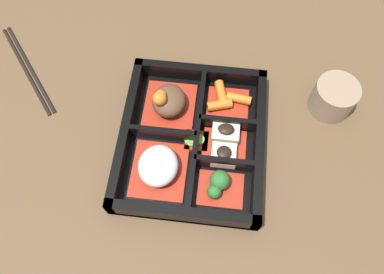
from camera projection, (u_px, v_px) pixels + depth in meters
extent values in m
plane|color=brown|center=(192.00, 143.00, 0.62)|extent=(3.00, 3.00, 0.00)
cube|color=black|center=(192.00, 142.00, 0.62)|extent=(0.27, 0.23, 0.01)
cube|color=black|center=(258.00, 145.00, 0.60)|extent=(0.27, 0.01, 0.04)
cube|color=black|center=(127.00, 131.00, 0.61)|extent=(0.27, 0.01, 0.04)
cube|color=black|center=(182.00, 215.00, 0.55)|extent=(0.01, 0.23, 0.04)
cube|color=black|center=(200.00, 74.00, 0.66)|extent=(0.01, 0.23, 0.04)
cube|color=black|center=(197.00, 139.00, 0.61)|extent=(0.24, 0.01, 0.04)
cube|color=black|center=(223.00, 164.00, 0.59)|extent=(0.01, 0.09, 0.04)
cube|color=black|center=(227.00, 125.00, 0.62)|extent=(0.01, 0.09, 0.04)
cube|color=black|center=(164.00, 135.00, 0.61)|extent=(0.01, 0.11, 0.04)
cube|color=#B22D19|center=(159.00, 171.00, 0.59)|extent=(0.10, 0.09, 0.01)
ellipsoid|color=silver|center=(158.00, 166.00, 0.57)|extent=(0.07, 0.06, 0.04)
cube|color=#B22D19|center=(170.00, 107.00, 0.64)|extent=(0.10, 0.09, 0.01)
ellipsoid|color=brown|center=(169.00, 101.00, 0.62)|extent=(0.06, 0.06, 0.04)
sphere|color=orange|center=(161.00, 96.00, 0.60)|extent=(0.02, 0.02, 0.02)
sphere|color=orange|center=(160.00, 99.00, 0.60)|extent=(0.02, 0.02, 0.02)
cube|color=#B22D19|center=(220.00, 189.00, 0.58)|extent=(0.06, 0.07, 0.01)
sphere|color=#2D6B2D|center=(214.00, 192.00, 0.56)|extent=(0.02, 0.02, 0.02)
sphere|color=#2D6B2D|center=(220.00, 180.00, 0.57)|extent=(0.03, 0.03, 0.03)
sphere|color=#2D6B2D|center=(220.00, 180.00, 0.56)|extent=(0.03, 0.03, 0.03)
cube|color=#B22D19|center=(224.00, 146.00, 0.61)|extent=(0.05, 0.07, 0.01)
cube|color=beige|center=(224.00, 155.00, 0.59)|extent=(0.04, 0.04, 0.02)
ellipsoid|color=black|center=(224.00, 152.00, 0.58)|extent=(0.02, 0.02, 0.01)
cube|color=beige|center=(225.00, 133.00, 0.61)|extent=(0.03, 0.04, 0.02)
ellipsoid|color=black|center=(226.00, 129.00, 0.59)|extent=(0.02, 0.03, 0.01)
cube|color=#B22D19|center=(228.00, 105.00, 0.64)|extent=(0.07, 0.07, 0.01)
cylinder|color=orange|center=(221.00, 93.00, 0.64)|extent=(0.05, 0.03, 0.02)
cylinder|color=orange|center=(219.00, 105.00, 0.63)|extent=(0.03, 0.04, 0.02)
cylinder|color=orange|center=(239.00, 99.00, 0.64)|extent=(0.02, 0.04, 0.02)
cube|color=#B22D19|center=(197.00, 140.00, 0.61)|extent=(0.04, 0.04, 0.01)
cylinder|color=#75A84C|center=(192.00, 138.00, 0.61)|extent=(0.02, 0.02, 0.01)
cylinder|color=#75A84C|center=(193.00, 139.00, 0.61)|extent=(0.03, 0.03, 0.00)
cylinder|color=#75A84C|center=(199.00, 137.00, 0.61)|extent=(0.02, 0.02, 0.01)
cylinder|color=gray|center=(333.00, 97.00, 0.63)|extent=(0.07, 0.07, 0.06)
cylinder|color=#597A38|center=(339.00, 90.00, 0.61)|extent=(0.06, 0.06, 0.01)
cylinder|color=black|center=(25.00, 69.00, 0.68)|extent=(0.18, 0.15, 0.01)
cylinder|color=black|center=(30.00, 67.00, 0.69)|extent=(0.18, 0.15, 0.01)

